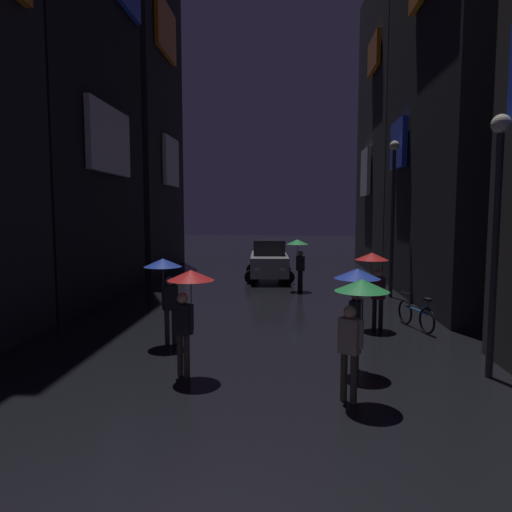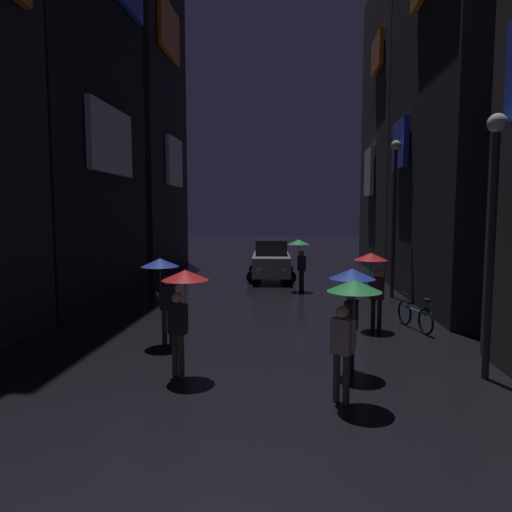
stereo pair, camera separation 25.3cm
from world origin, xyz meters
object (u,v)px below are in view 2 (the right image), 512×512
object	(u,v)px
pedestrian_midstreet_left_green	(350,306)
streetlamp_right_far	(394,201)
pedestrian_midstreet_centre_green	(300,251)
pedestrian_far_right_red	(183,293)
car_distant	(271,261)
pedestrian_foreground_left_red	(373,269)
streetlamp_right_near	(493,214)
pedestrian_foreground_right_blue	(352,291)
bicycle_parked_at_storefront	(415,316)
pedestrian_near_crossing_blue	(163,277)

from	to	relation	value
pedestrian_midstreet_left_green	streetlamp_right_far	bearing A→B (deg)	74.31
pedestrian_midstreet_centre_green	pedestrian_far_right_red	xyz separation A→B (m)	(-2.37, -9.98, 0.00)
pedestrian_midstreet_left_green	car_distant	world-z (taller)	pedestrian_midstreet_left_green
pedestrian_foreground_left_red	streetlamp_right_far	bearing A→B (deg)	72.16
car_distant	streetlamp_right_near	bearing A→B (deg)	-69.25
pedestrian_midstreet_centre_green	pedestrian_foreground_right_blue	bearing A→B (deg)	-84.51
bicycle_parked_at_storefront	pedestrian_midstreet_left_green	bearing A→B (deg)	-115.22
pedestrian_far_right_red	bicycle_parked_at_storefront	xyz separation A→B (m)	(5.46, 4.07, -1.28)
pedestrian_midstreet_centre_green	bicycle_parked_at_storefront	bearing A→B (deg)	-62.36
pedestrian_foreground_left_red	pedestrian_near_crossing_blue	xyz separation A→B (m)	(-5.29, -1.87, 0.00)
pedestrian_midstreet_centre_green	pedestrian_midstreet_left_green	bearing A→B (deg)	-86.35
streetlamp_right_far	bicycle_parked_at_storefront	bearing A→B (deg)	-94.67
pedestrian_near_crossing_blue	pedestrian_midstreet_left_green	bearing A→B (deg)	-37.50
pedestrian_foreground_left_red	streetlamp_right_far	xyz separation A→B (m)	(1.58, 4.92, 1.96)
car_distant	bicycle_parked_at_storefront	bearing A→B (deg)	-63.94
pedestrian_midstreet_left_green	streetlamp_right_near	distance (m)	3.48
pedestrian_near_crossing_blue	car_distant	distance (m)	11.16
pedestrian_foreground_left_red	pedestrian_near_crossing_blue	distance (m)	5.62
car_distant	pedestrian_midstreet_centre_green	bearing A→B (deg)	-67.08
pedestrian_near_crossing_blue	car_distant	size ratio (longest dim) A/B	0.50
streetlamp_right_near	streetlamp_right_far	world-z (taller)	streetlamp_right_far
pedestrian_midstreet_left_green	streetlamp_right_far	distance (m)	10.50
pedestrian_midstreet_centre_green	streetlamp_right_near	world-z (taller)	streetlamp_right_near
pedestrian_midstreet_centre_green	car_distant	bearing A→B (deg)	112.92
pedestrian_foreground_right_blue	bicycle_parked_at_storefront	distance (m)	4.38
pedestrian_near_crossing_blue	bicycle_parked_at_storefront	bearing A→B (deg)	16.67
pedestrian_midstreet_left_green	car_distant	size ratio (longest dim) A/B	0.50
pedestrian_foreground_left_red	bicycle_parked_at_storefront	xyz separation A→B (m)	(1.19, 0.07, -1.28)
pedestrian_foreground_left_red	pedestrian_midstreet_left_green	distance (m)	5.15
pedestrian_foreground_left_red	pedestrian_near_crossing_blue	world-z (taller)	same
pedestrian_midstreet_left_green	pedestrian_foreground_right_blue	world-z (taller)	same
pedestrian_far_right_red	pedestrian_foreground_right_blue	bearing A→B (deg)	8.54
pedestrian_midstreet_left_green	pedestrian_near_crossing_blue	size ratio (longest dim) A/B	1.00
pedestrian_midstreet_centre_green	pedestrian_foreground_left_red	bearing A→B (deg)	-72.31
pedestrian_near_crossing_blue	streetlamp_right_near	world-z (taller)	streetlamp_right_near
pedestrian_foreground_left_red	car_distant	bearing A→B (deg)	109.51
pedestrian_near_crossing_blue	pedestrian_foreground_right_blue	world-z (taller)	same
pedestrian_foreground_right_blue	pedestrian_far_right_red	bearing A→B (deg)	-171.46
pedestrian_midstreet_centre_green	streetlamp_right_far	size ratio (longest dim) A/B	0.36
pedestrian_far_right_red	streetlamp_right_near	bearing A→B (deg)	4.01
pedestrian_foreground_right_blue	streetlamp_right_near	bearing A→B (deg)	-1.82
streetlamp_right_near	bicycle_parked_at_storefront	bearing A→B (deg)	96.17
pedestrian_near_crossing_blue	pedestrian_far_right_red	size ratio (longest dim) A/B	1.00
pedestrian_midstreet_centre_green	car_distant	world-z (taller)	pedestrian_midstreet_centre_green
car_distant	pedestrian_midstreet_left_green	bearing A→B (deg)	-81.88
pedestrian_foreground_left_red	pedestrian_midstreet_centre_green	size ratio (longest dim) A/B	1.00
pedestrian_far_right_red	streetlamp_right_near	world-z (taller)	streetlamp_right_near
pedestrian_midstreet_left_green	bicycle_parked_at_storefront	world-z (taller)	pedestrian_midstreet_left_green
bicycle_parked_at_storefront	car_distant	size ratio (longest dim) A/B	0.42
pedestrian_midstreet_centre_green	car_distant	xyz separation A→B (m)	(-1.31, 3.09, -0.74)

